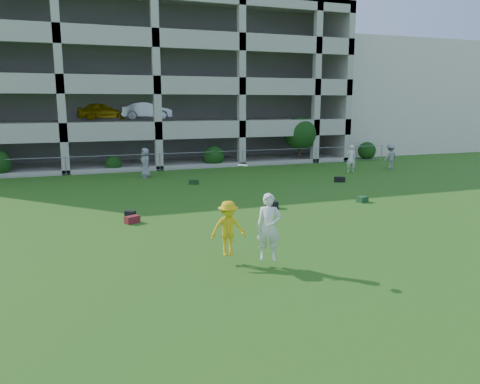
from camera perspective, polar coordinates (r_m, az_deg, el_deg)
name	(u,v)px	position (r m, az deg, el deg)	size (l,w,h in m)	color
ground	(275,254)	(14.45, 4.26, -7.57)	(100.00, 100.00, 0.00)	#235114
stucco_building	(370,98)	(49.61, 15.57, 10.97)	(16.00, 14.00, 10.00)	beige
bystander_c	(146,163)	(29.44, -11.45, 3.52)	(0.89, 0.58, 1.82)	gray
bystander_e	(351,159)	(31.69, 13.36, 3.97)	(0.67, 0.44, 1.84)	silver
bystander_f	(390,157)	(34.11, 17.85, 4.13)	(1.13, 0.65, 1.75)	gray
bag_red_a	(132,220)	(18.44, -13.01, -3.29)	(0.55, 0.30, 0.28)	#5F1D10
bag_black_b	(130,214)	(19.58, -13.25, -2.57)	(0.40, 0.25, 0.22)	black
bag_green_c	(362,199)	(22.49, 14.68, -0.87)	(0.50, 0.35, 0.26)	#163D1C
crate_d	(274,205)	(20.55, 4.15, -1.57)	(0.35, 0.35, 0.30)	black
bag_black_e	(340,179)	(27.86, 12.05, 1.50)	(0.60, 0.30, 0.30)	black
bag_green_g	(194,182)	(26.59, -5.65, 1.20)	(0.50, 0.30, 0.25)	black
frisbee_contest	(244,228)	(13.18, 0.46, -4.39)	(1.93, 1.27, 2.70)	yellow
parking_garage	(138,85)	(40.61, -12.29, 12.66)	(30.00, 14.00, 12.00)	#9E998C
fence	(160,162)	(32.23, -9.75, 3.66)	(36.06, 0.06, 1.20)	gray
shrub_row	(221,146)	(33.92, -2.33, 5.68)	(34.38, 2.52, 3.50)	#163D11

